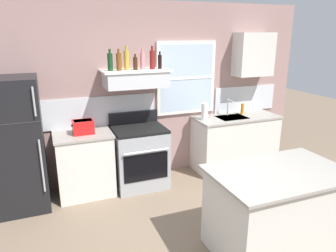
{
  "coord_description": "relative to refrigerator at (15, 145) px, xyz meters",
  "views": [
    {
      "loc": [
        -1.46,
        -2.38,
        2.25
      ],
      "look_at": [
        -0.05,
        1.2,
        1.1
      ],
      "focal_mm": 33.61,
      "sensor_mm": 36.0,
      "label": 1
    }
  ],
  "objects": [
    {
      "name": "bottle_red_label_wine",
      "position": [
        1.89,
        0.08,
        1.01
      ],
      "size": [
        0.07,
        0.07,
        0.32
      ],
      "color": "maroon",
      "rests_on": "range_hood_shelf"
    },
    {
      "name": "back_wall",
      "position": [
        1.93,
        0.39,
        0.49
      ],
      "size": [
        5.4,
        0.11,
        2.7
      ],
      "color": "gray",
      "rests_on": "ground_plane"
    },
    {
      "name": "bottle_champagne_gold_foil",
      "position": [
        1.54,
        0.14,
        1.02
      ],
      "size": [
        0.08,
        0.08,
        0.33
      ],
      "color": "#B29333",
      "rests_on": "range_hood_shelf"
    },
    {
      "name": "upper_cabinet_right",
      "position": [
        3.7,
        0.2,
        1.03
      ],
      "size": [
        0.64,
        0.32,
        0.7
      ],
      "color": "silver"
    },
    {
      "name": "bottle_brown_stout",
      "position": [
        1.64,
        0.08,
        0.97
      ],
      "size": [
        0.06,
        0.06,
        0.22
      ],
      "color": "#381E0F",
      "rests_on": "range_hood_shelf"
    },
    {
      "name": "sink_faucet",
      "position": [
        3.25,
        0.16,
        0.22
      ],
      "size": [
        0.03,
        0.17,
        0.28
      ],
      "color": "silver",
      "rests_on": "counter_right_with_sink"
    },
    {
      "name": "range_hood_shelf",
      "position": [
        1.65,
        0.12,
        0.76
      ],
      "size": [
        0.96,
        0.52,
        0.24
      ],
      "color": "silver"
    },
    {
      "name": "bottle_balsamic_dark",
      "position": [
        2.01,
        0.09,
        0.98
      ],
      "size": [
        0.06,
        0.06,
        0.24
      ],
      "color": "black",
      "rests_on": "range_hood_shelf"
    },
    {
      "name": "counter_left_of_stove",
      "position": [
        0.85,
        0.06,
        -0.41
      ],
      "size": [
        0.79,
        0.63,
        0.91
      ],
      "color": "silver",
      "rests_on": "ground_plane"
    },
    {
      "name": "bottle_rose_pink",
      "position": [
        1.76,
        0.11,
        1.0
      ],
      "size": [
        0.07,
        0.07,
        0.29
      ],
      "color": "#C67F84",
      "rests_on": "range_hood_shelf"
    },
    {
      "name": "counter_right_with_sink",
      "position": [
        3.35,
        0.06,
        -0.41
      ],
      "size": [
        1.43,
        0.63,
        0.91
      ],
      "color": "silver",
      "rests_on": "ground_plane"
    },
    {
      "name": "dish_soap_bottle",
      "position": [
        3.53,
        0.16,
        0.13
      ],
      "size": [
        0.06,
        0.06,
        0.18
      ],
      "primitive_type": "cylinder",
      "color": "orange",
      "rests_on": "counter_right_with_sink"
    },
    {
      "name": "kitchen_island",
      "position": [
        2.55,
        -1.95,
        -0.41
      ],
      "size": [
        1.4,
        0.9,
        0.91
      ],
      "color": "silver",
      "rests_on": "ground_plane"
    },
    {
      "name": "toaster",
      "position": [
        0.87,
        0.04,
        0.14
      ],
      "size": [
        0.3,
        0.2,
        0.19
      ],
      "color": "red",
      "rests_on": "counter_left_of_stove"
    },
    {
      "name": "paper_towel_roll",
      "position": [
        2.75,
        0.06,
        0.18
      ],
      "size": [
        0.11,
        0.11,
        0.27
      ],
      "primitive_type": "cylinder",
      "color": "white",
      "rests_on": "counter_right_with_sink"
    },
    {
      "name": "bottle_dark_green_wine",
      "position": [
        1.29,
        0.09,
        1.0
      ],
      "size": [
        0.07,
        0.07,
        0.29
      ],
      "color": "#143819",
      "rests_on": "range_hood_shelf"
    },
    {
      "name": "refrigerator",
      "position": [
        0.0,
        0.0,
        0.0
      ],
      "size": [
        0.7,
        0.72,
        1.73
      ],
      "color": "black",
      "rests_on": "ground_plane"
    },
    {
      "name": "stove_range",
      "position": [
        1.65,
        0.02,
        -0.4
      ],
      "size": [
        0.76,
        0.69,
        1.09
      ],
      "color": "#9EA0A5",
      "rests_on": "ground_plane"
    },
    {
      "name": "bottle_amber_wine",
      "position": [
        1.41,
        0.07,
        1.0
      ],
      "size": [
        0.07,
        0.07,
        0.29
      ],
      "color": "brown",
      "rests_on": "range_hood_shelf"
    }
  ]
}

